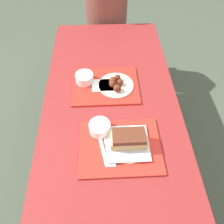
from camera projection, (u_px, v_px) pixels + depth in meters
ground_plane at (112, 166)px, 1.79m from camera, size 12.00×12.00×0.00m
picnic_table at (111, 121)px, 1.29m from camera, size 0.78×1.80×0.72m
picnic_bench_far at (106, 44)px, 2.17m from camera, size 0.74×0.28×0.46m
tray_near at (120, 147)px, 1.08m from camera, size 0.40×0.31×0.01m
tray_far at (105, 86)px, 1.34m from camera, size 0.40×0.31×0.01m
bowl_coleslaw_near at (100, 127)px, 1.11m from camera, size 0.11×0.11×0.05m
brisket_sandwich_plate at (128, 141)px, 1.05m from camera, size 0.21×0.21×0.09m
plastic_fork_near at (108, 151)px, 1.06m from camera, size 0.04×0.17×0.00m
plastic_knife_near at (112, 150)px, 1.06m from camera, size 0.03×0.17×0.00m
plastic_spoon_near at (103, 151)px, 1.06m from camera, size 0.05×0.17×0.00m
condiment_packet at (119, 134)px, 1.11m from camera, size 0.04×0.03×0.01m
bowl_coleslaw_far at (84, 78)px, 1.33m from camera, size 0.11×0.11×0.05m
wings_plate_far at (116, 84)px, 1.31m from camera, size 0.21×0.21×0.06m
napkin_far at (104, 85)px, 1.32m from camera, size 0.15×0.10×0.01m
person_seated_across at (106, 5)px, 1.87m from camera, size 0.36×0.36×0.74m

